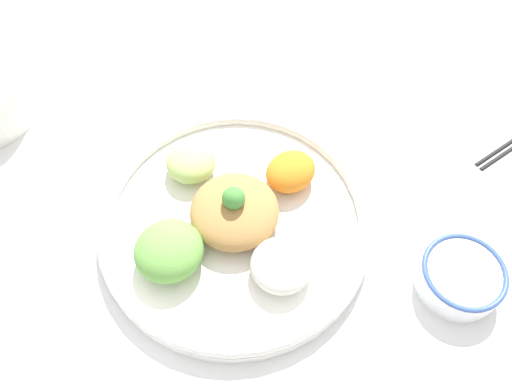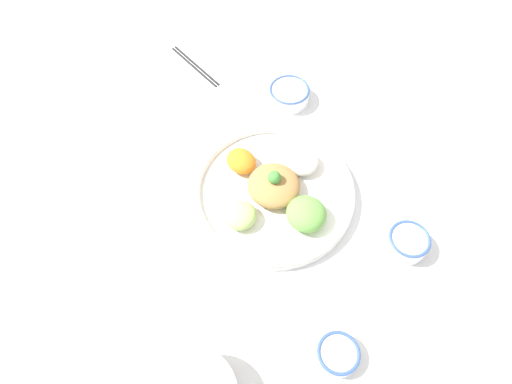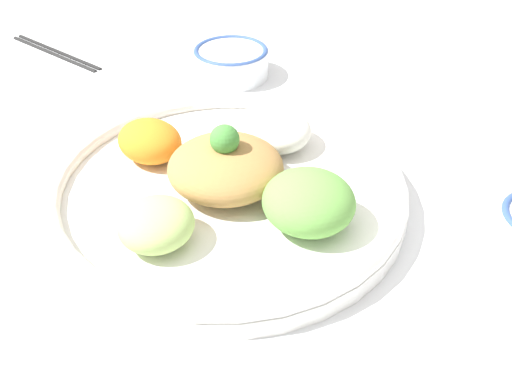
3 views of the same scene
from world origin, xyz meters
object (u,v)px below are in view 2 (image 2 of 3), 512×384
object	(u,v)px
serving_spoon_main	(347,118)
rice_bowl_blue	(405,242)
chopsticks_pair_near	(194,65)
salad_platter	(271,192)
sauce_bowl_dark	(335,354)
sauce_bowl_red	(287,94)

from	to	relation	value
serving_spoon_main	rice_bowl_blue	bearing A→B (deg)	-83.34
rice_bowl_blue	chopsticks_pair_near	bearing A→B (deg)	-43.79
salad_platter	sauce_bowl_dark	world-z (taller)	salad_platter
rice_bowl_blue	sauce_bowl_red	bearing A→B (deg)	-56.72
sauce_bowl_red	serving_spoon_main	distance (m)	0.17
rice_bowl_blue	serving_spoon_main	size ratio (longest dim) A/B	0.69
sauce_bowl_red	serving_spoon_main	xyz separation A→B (m)	(-0.16, 0.05, -0.02)
sauce_bowl_red	rice_bowl_blue	world-z (taller)	rice_bowl_blue
serving_spoon_main	sauce_bowl_red	bearing A→B (deg)	151.85
chopsticks_pair_near	serving_spoon_main	size ratio (longest dim) A/B	1.24
rice_bowl_blue	salad_platter	bearing A→B (deg)	-19.54
rice_bowl_blue	sauce_bowl_dark	bearing A→B (deg)	57.53
sauce_bowl_red	chopsticks_pair_near	world-z (taller)	sauce_bowl_red
sauce_bowl_dark	salad_platter	bearing A→B (deg)	-67.50
serving_spoon_main	sauce_bowl_dark	bearing A→B (deg)	-104.35
sauce_bowl_dark	serving_spoon_main	xyz separation A→B (m)	(-0.04, -0.61, -0.02)
salad_platter	rice_bowl_blue	bearing A→B (deg)	160.46
sauce_bowl_red	chopsticks_pair_near	size ratio (longest dim) A/B	0.67
chopsticks_pair_near	serving_spoon_main	world-z (taller)	chopsticks_pair_near
salad_platter	serving_spoon_main	xyz separation A→B (m)	(-0.19, -0.26, -0.02)
salad_platter	rice_bowl_blue	world-z (taller)	salad_platter
sauce_bowl_dark	serving_spoon_main	distance (m)	0.61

